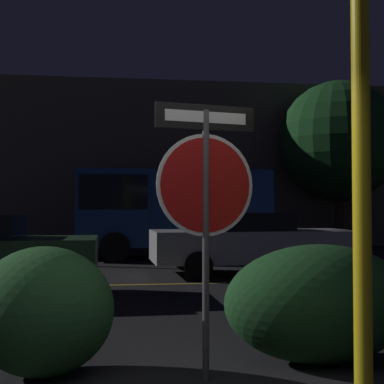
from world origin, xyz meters
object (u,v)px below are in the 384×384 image
passing_car_3 (252,242)px  delivery_truck (168,207)px  hedge_bush_2 (44,311)px  tree_0 (338,142)px  stop_sign (206,185)px  yellow_pole_right (362,168)px  hedge_bush_3 (319,303)px

passing_car_3 → delivery_truck: size_ratio=0.83×
hedge_bush_2 → tree_0: size_ratio=0.20×
stop_sign → hedge_bush_2: (-1.42, 0.31, -1.12)m
hedge_bush_2 → yellow_pole_right: bearing=-26.9°
yellow_pole_right → passing_car_3: (1.21, 8.36, -1.06)m
stop_sign → hedge_bush_2: stop_sign is taller
stop_sign → yellow_pole_right: yellow_pole_right is taller
passing_car_3 → hedge_bush_2: bearing=-29.2°
passing_car_3 → stop_sign: bearing=-18.8°
hedge_bush_2 → delivery_truck: 11.34m
stop_sign → yellow_pole_right: bearing=-54.7°
stop_sign → yellow_pole_right: size_ratio=0.67×
yellow_pole_right → delivery_truck: (-0.40, 12.35, -0.24)m
yellow_pole_right → hedge_bush_2: 2.98m
hedge_bush_3 → delivery_truck: delivery_truck is taller
yellow_pole_right → passing_car_3: yellow_pole_right is taller
delivery_truck → tree_0: (6.77, 3.29, 2.51)m
hedge_bush_2 → passing_car_3: size_ratio=0.26×
passing_car_3 → tree_0: bearing=142.5°
hedge_bush_2 → hedge_bush_3: size_ratio=0.67×
tree_0 → hedge_bush_2: bearing=-121.4°
stop_sign → hedge_bush_3: 1.68m
hedge_bush_3 → delivery_truck: size_ratio=0.33×
hedge_bush_2 → passing_car_3: (3.64, 7.13, 0.15)m
stop_sign → hedge_bush_3: (1.18, 0.41, -1.12)m
yellow_pole_right → stop_sign: bearing=137.5°
passing_car_3 → delivery_truck: 4.38m
hedge_bush_2 → delivery_truck: (2.03, 11.12, 0.97)m
yellow_pole_right → tree_0: 17.04m
stop_sign → tree_0: bearing=51.2°
delivery_truck → stop_sign: bearing=-179.6°
hedge_bush_2 → delivery_truck: delivery_truck is taller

